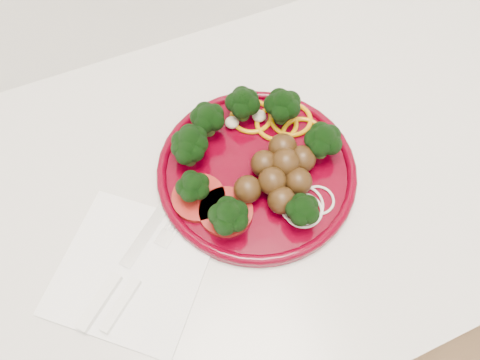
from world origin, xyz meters
name	(u,v)px	position (x,y,z in m)	size (l,w,h in m)	color
counter	(229,284)	(0.00, 1.70, 0.45)	(2.40, 0.60, 0.90)	silver
plate	(254,164)	(0.05, 1.70, 0.92)	(0.28, 0.28, 0.06)	#4D000E
napkin	(132,269)	(-0.15, 1.64, 0.90)	(0.18, 0.18, 0.00)	white
knife	(115,279)	(-0.17, 1.63, 0.91)	(0.16, 0.13, 0.01)	silver
fork	(130,291)	(-0.16, 1.61, 0.91)	(0.14, 0.12, 0.01)	white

